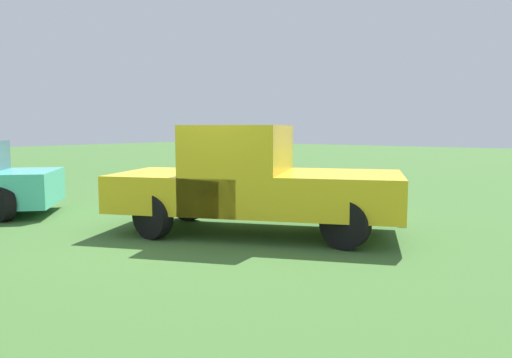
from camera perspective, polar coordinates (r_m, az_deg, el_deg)
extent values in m
plane|color=#3D662D|center=(8.12, -4.79, -6.36)|extent=(80.00, 80.00, 0.00)
cylinder|color=black|center=(8.64, 10.92, -3.23)|extent=(0.73, 0.22, 0.73)
cylinder|color=black|center=(7.09, 10.44, -5.24)|extent=(0.73, 0.22, 0.73)
cylinder|color=black|center=(9.24, -7.97, -2.58)|extent=(0.73, 0.22, 0.73)
cylinder|color=black|center=(7.81, -12.11, -4.24)|extent=(0.73, 0.22, 0.73)
cube|color=gold|center=(7.82, 10.07, -1.67)|extent=(2.47, 2.47, 0.64)
cube|color=gold|center=(8.04, -1.95, 1.35)|extent=(2.13, 2.32, 1.40)
cube|color=slate|center=(8.01, -1.96, 4.49)|extent=(1.86, 2.09, 0.48)
cube|color=gold|center=(8.37, -8.14, -1.28)|extent=(2.81, 2.62, 0.60)
cube|color=silver|center=(7.86, 16.42, -3.70)|extent=(0.84, 1.69, 0.16)
cylinder|color=black|center=(10.15, -27.75, -2.58)|extent=(0.68, 0.20, 0.68)
cylinder|color=black|center=(11.58, -25.49, -1.49)|extent=(0.68, 0.20, 0.68)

